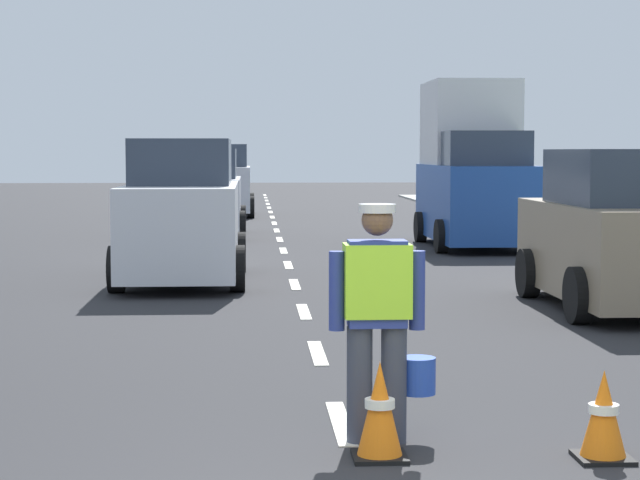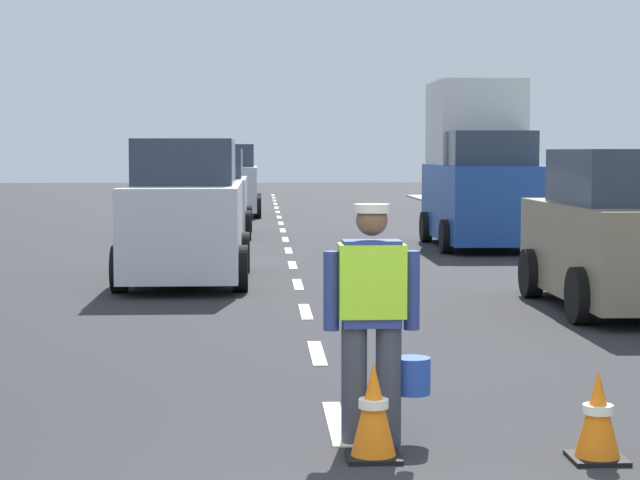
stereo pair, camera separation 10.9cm
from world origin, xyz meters
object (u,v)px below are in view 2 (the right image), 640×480
object	(u,v)px
traffic_cone_far	(598,416)
delivery_truck	(480,171)
car_parked_curbside	(623,235)
car_oncoming_third	(231,183)
car_oncoming_lead	(186,216)
road_worker	(375,310)
car_oncoming_second	(212,196)
traffic_cone_near	(373,411)

from	to	relation	value
traffic_cone_far	delivery_truck	xyz separation A→B (m)	(2.46, 17.05, 1.31)
delivery_truck	car_parked_curbside	distance (m)	9.91
car_parked_curbside	car_oncoming_third	bearing A→B (deg)	104.27
car_oncoming_lead	road_worker	bearing A→B (deg)	-79.06
delivery_truck	car_oncoming_second	bearing A→B (deg)	150.16
car_parked_curbside	car_oncoming_third	xyz separation A→B (m)	(-5.57, 21.92, 0.09)
traffic_cone_near	traffic_cone_far	world-z (taller)	traffic_cone_near
car_parked_curbside	car_oncoming_lead	distance (m)	6.79
traffic_cone_far	car_oncoming_second	world-z (taller)	car_oncoming_second
traffic_cone_near	car_oncoming_third	world-z (taller)	car_oncoming_third
traffic_cone_far	delivery_truck	world-z (taller)	delivery_truck
car_oncoming_lead	car_oncoming_third	xyz separation A→B (m)	(0.23, 18.41, 0.01)
traffic_cone_far	car_oncoming_lead	bearing A→B (deg)	107.54
traffic_cone_far	delivery_truck	size ratio (longest dim) A/B	0.13
road_worker	car_oncoming_third	xyz separation A→B (m)	(-1.72, 28.53, 0.11)
traffic_cone_near	car_oncoming_lead	xyz separation A→B (m)	(-1.91, 10.56, 0.71)
car_oncoming_third	traffic_cone_far	bearing A→B (deg)	-83.83
car_oncoming_second	car_oncoming_lead	xyz separation A→B (m)	(0.01, -9.72, 0.06)
traffic_cone_far	traffic_cone_near	bearing A→B (deg)	175.50
road_worker	car_oncoming_second	xyz separation A→B (m)	(-1.97, 19.84, 0.04)
delivery_truck	car_parked_curbside	world-z (taller)	delivery_truck
traffic_cone_far	car_oncoming_third	distance (m)	29.26
car_oncoming_lead	car_oncoming_third	size ratio (longest dim) A/B	1.04
road_worker	traffic_cone_far	distance (m)	1.65
traffic_cone_near	car_oncoming_second	world-z (taller)	car_oncoming_second
car_oncoming_second	traffic_cone_near	bearing A→B (deg)	-84.60
car_oncoming_third	car_oncoming_lead	bearing A→B (deg)	-90.72
delivery_truck	car_parked_curbside	bearing A→B (deg)	-90.14
traffic_cone_far	car_oncoming_second	bearing A→B (deg)	99.42
car_oncoming_second	car_oncoming_lead	bearing A→B (deg)	-89.95
traffic_cone_near	car_oncoming_third	size ratio (longest dim) A/B	0.16
delivery_truck	car_oncoming_second	distance (m)	6.76
road_worker	car_parked_curbside	bearing A→B (deg)	59.78
road_worker	car_oncoming_second	distance (m)	19.94
road_worker	delivery_truck	xyz separation A→B (m)	(3.88, 16.49, 0.68)
car_parked_curbside	car_oncoming_third	distance (m)	22.62
traffic_cone_near	delivery_truck	bearing A→B (deg)	76.95
car_oncoming_lead	car_parked_curbside	bearing A→B (deg)	-31.17
delivery_truck	traffic_cone_near	bearing A→B (deg)	-103.05
car_oncoming_lead	car_oncoming_third	distance (m)	18.41
delivery_truck	car_oncoming_third	world-z (taller)	delivery_truck
delivery_truck	car_oncoming_second	xyz separation A→B (m)	(-5.84, 3.35, -0.64)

